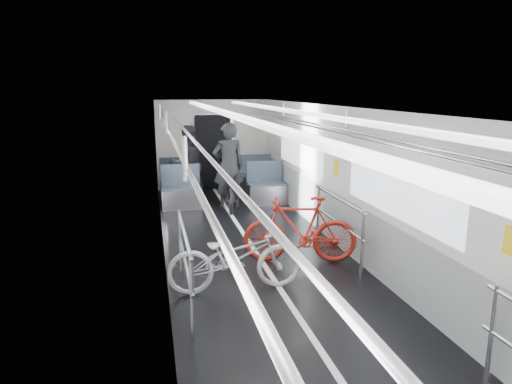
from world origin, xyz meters
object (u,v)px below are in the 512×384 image
Objects in this scene: bike_aisle at (229,189)px; person_seated at (188,164)px; bike_right_far at (300,229)px; person_standing at (228,166)px; bike_left_far at (235,257)px.

person_seated is at bearing 138.41° from bike_aisle.
person_standing reaches higher than bike_right_far.
bike_left_far is at bearing 77.24° from person_standing.
bike_aisle is (0.67, 4.36, -0.02)m from bike_left_far.
person_seated reaches higher than bike_aisle.
bike_left_far reaches higher than bike_aisle.
bike_right_far is at bearing -76.62° from bike_aisle.
person_seated is at bearing 2.93° from bike_left_far.
person_standing is at bearing -156.80° from bike_right_far.
bike_right_far is 3.62m from person_standing.
bike_left_far is at bearing 73.81° from person_seated.
bike_right_far is 0.91× the size of person_standing.
person_standing is at bearing -178.38° from bike_aisle.
bike_aisle is at bearing 172.27° from person_standing.
bike_aisle is 0.89× the size of person_standing.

